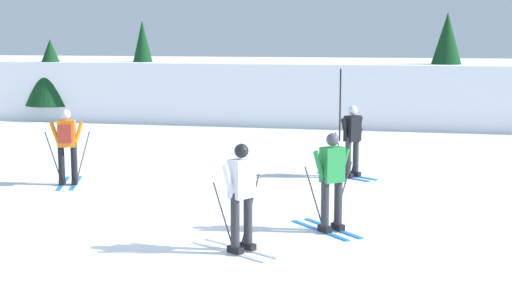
{
  "coord_description": "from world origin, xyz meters",
  "views": [
    {
      "loc": [
        5.12,
        -12.29,
        3.36
      ],
      "look_at": [
        1.66,
        2.99,
        0.9
      ],
      "focal_mm": 53.45,
      "sensor_mm": 36.0,
      "label": 1
    }
  ],
  "objects_px": {
    "skier_black": "(352,139)",
    "skier_green": "(332,179)",
    "conifer_far_centre": "(51,72)",
    "conifer_far_right": "(143,60)",
    "trail_marker_pole": "(340,105)",
    "conifer_far_left": "(446,60)",
    "skier_white": "(241,195)",
    "skier_orange": "(67,143)"
  },
  "relations": [
    {
      "from": "skier_black",
      "to": "conifer_far_right",
      "type": "bearing_deg",
      "value": 131.37
    },
    {
      "from": "skier_orange",
      "to": "conifer_far_centre",
      "type": "relative_size",
      "value": 0.54
    },
    {
      "from": "trail_marker_pole",
      "to": "conifer_far_right",
      "type": "bearing_deg",
      "value": 152.47
    },
    {
      "from": "skier_orange",
      "to": "conifer_far_right",
      "type": "xyz_separation_m",
      "value": [
        -3.14,
        12.86,
        1.42
      ]
    },
    {
      "from": "conifer_far_right",
      "to": "conifer_far_centre",
      "type": "height_order",
      "value": "conifer_far_right"
    },
    {
      "from": "skier_orange",
      "to": "conifer_far_left",
      "type": "height_order",
      "value": "conifer_far_left"
    },
    {
      "from": "skier_black",
      "to": "trail_marker_pole",
      "type": "relative_size",
      "value": 0.75
    },
    {
      "from": "trail_marker_pole",
      "to": "conifer_far_right",
      "type": "relative_size",
      "value": 0.59
    },
    {
      "from": "skier_green",
      "to": "trail_marker_pole",
      "type": "height_order",
      "value": "trail_marker_pole"
    },
    {
      "from": "skier_white",
      "to": "conifer_far_centre",
      "type": "bearing_deg",
      "value": 125.61
    },
    {
      "from": "skier_white",
      "to": "skier_green",
      "type": "xyz_separation_m",
      "value": [
        1.2,
        1.56,
        0.0
      ]
    },
    {
      "from": "skier_white",
      "to": "conifer_far_left",
      "type": "xyz_separation_m",
      "value": [
        3.35,
        17.38,
        1.53
      ]
    },
    {
      "from": "trail_marker_pole",
      "to": "skier_green",
      "type": "bearing_deg",
      "value": -84.18
    },
    {
      "from": "skier_green",
      "to": "conifer_far_left",
      "type": "relative_size",
      "value": 0.41
    },
    {
      "from": "skier_green",
      "to": "skier_orange",
      "type": "bearing_deg",
      "value": 156.32
    },
    {
      "from": "skier_green",
      "to": "skier_white",
      "type": "bearing_deg",
      "value": -127.65
    },
    {
      "from": "skier_green",
      "to": "conifer_far_right",
      "type": "relative_size",
      "value": 0.44
    },
    {
      "from": "conifer_far_centre",
      "to": "conifer_far_left",
      "type": "bearing_deg",
      "value": 3.6
    },
    {
      "from": "skier_black",
      "to": "conifer_far_centre",
      "type": "distance_m",
      "value": 16.13
    },
    {
      "from": "skier_white",
      "to": "conifer_far_right",
      "type": "distance_m",
      "value": 19.09
    },
    {
      "from": "skier_green",
      "to": "conifer_far_left",
      "type": "bearing_deg",
      "value": 82.26
    },
    {
      "from": "skier_black",
      "to": "trail_marker_pole",
      "type": "xyz_separation_m",
      "value": [
        -0.99,
        6.2,
        0.23
      ]
    },
    {
      "from": "conifer_far_right",
      "to": "conifer_far_left",
      "type": "bearing_deg",
      "value": 1.0
    },
    {
      "from": "conifer_far_left",
      "to": "conifer_far_right",
      "type": "bearing_deg",
      "value": -179.0
    },
    {
      "from": "skier_green",
      "to": "trail_marker_pole",
      "type": "distance_m",
      "value": 11.37
    },
    {
      "from": "skier_white",
      "to": "skier_green",
      "type": "bearing_deg",
      "value": 52.35
    },
    {
      "from": "skier_green",
      "to": "conifer_far_centre",
      "type": "bearing_deg",
      "value": 131.1
    },
    {
      "from": "trail_marker_pole",
      "to": "conifer_far_left",
      "type": "relative_size",
      "value": 0.55
    },
    {
      "from": "skier_green",
      "to": "conifer_far_right",
      "type": "xyz_separation_m",
      "value": [
        -9.41,
        15.61,
        1.46
      ]
    },
    {
      "from": "conifer_far_centre",
      "to": "skier_orange",
      "type": "bearing_deg",
      "value": -61.07
    },
    {
      "from": "skier_orange",
      "to": "trail_marker_pole",
      "type": "bearing_deg",
      "value": 59.1
    },
    {
      "from": "skier_orange",
      "to": "conifer_far_centre",
      "type": "height_order",
      "value": "conifer_far_centre"
    },
    {
      "from": "skier_black",
      "to": "skier_green",
      "type": "distance_m",
      "value": 5.11
    },
    {
      "from": "trail_marker_pole",
      "to": "skier_black",
      "type": "bearing_deg",
      "value": -80.91
    },
    {
      "from": "conifer_far_right",
      "to": "skier_green",
      "type": "bearing_deg",
      "value": -58.92
    },
    {
      "from": "skier_green",
      "to": "trail_marker_pole",
      "type": "bearing_deg",
      "value": 95.82
    },
    {
      "from": "skier_orange",
      "to": "conifer_far_left",
      "type": "bearing_deg",
      "value": 57.19
    },
    {
      "from": "skier_white",
      "to": "conifer_far_left",
      "type": "relative_size",
      "value": 0.41
    },
    {
      "from": "skier_green",
      "to": "conifer_far_right",
      "type": "bearing_deg",
      "value": 121.08
    },
    {
      "from": "conifer_far_left",
      "to": "conifer_far_right",
      "type": "relative_size",
      "value": 1.06
    },
    {
      "from": "skier_white",
      "to": "conifer_far_right",
      "type": "xyz_separation_m",
      "value": [
        -8.21,
        17.18,
        1.46
      ]
    },
    {
      "from": "trail_marker_pole",
      "to": "conifer_far_left",
      "type": "bearing_deg",
      "value": 53.78
    }
  ]
}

